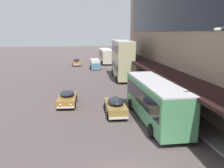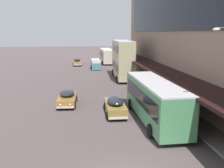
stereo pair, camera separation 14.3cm
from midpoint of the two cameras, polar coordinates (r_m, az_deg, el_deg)
The scene contains 9 objects.
transit_bus_kerbside_front at distance 60.00m, azimuth -1.17°, elevation 6.62°, with size 2.85×9.97×3.36m.
transit_bus_kerbside_rear at distance 39.77m, azimuth 2.56°, elevation 5.89°, with size 2.90×9.86×6.04m.
transit_bus_kerbside_far at distance 21.02m, azimuth 9.84°, elevation -3.30°, with size 2.90×10.56×3.39m.
sedan_far_back at distance 56.69m, azimuth -7.89°, elevation 5.01°, with size 2.10×4.73×1.52m.
sedan_oncoming_front at distance 22.73m, azimuth 0.91°, elevation -5.00°, with size 1.86×4.62×1.60m.
sedan_lead_near at distance 26.02m, azimuth -10.04°, elevation -3.14°, with size 1.98×4.42×1.46m.
vw_van at distance 50.56m, azimuth -3.66°, elevation 4.68°, with size 1.93×4.56×1.96m.
pedestrian_at_kerb at distance 21.21m, azimuth 17.48°, elevation -5.69°, with size 0.48×0.45×1.86m.
fire_hydrant at distance 20.76m, azimuth 18.50°, elevation -8.14°, with size 0.20×0.40×0.70m.
Camera 2 is at (-2.20, -11.27, 7.37)m, focal length 40.00 mm.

